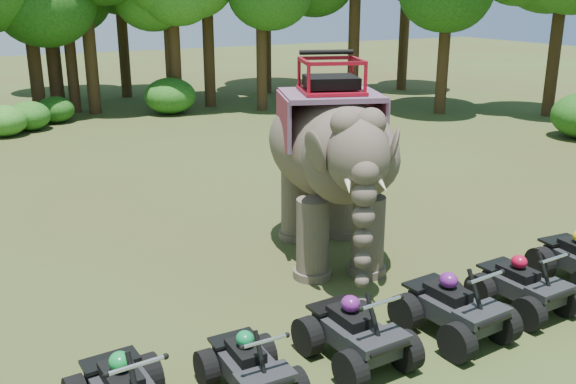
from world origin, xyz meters
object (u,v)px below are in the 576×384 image
atv_4 (524,278)px  atv_1 (249,359)px  atv_2 (356,324)px  atv_3 (455,299)px  elephant (331,159)px

atv_4 → atv_1: bearing=177.0°
atv_2 → atv_4: 3.68m
atv_4 → atv_2: bearing=176.8°
atv_1 → atv_4: atv_4 is taller
atv_1 → atv_2: atv_2 is taller
atv_3 → atv_4: size_ratio=1.07×
elephant → atv_2: bearing=-96.4°
elephant → atv_1: bearing=-114.2°
atv_2 → atv_3: atv_3 is taller
atv_1 → atv_3: bearing=-1.3°
elephant → atv_1: (-3.76, -3.89, -1.61)m
atv_2 → atv_1: bearing=177.4°
atv_1 → atv_4: (5.52, -0.01, 0.04)m
elephant → atv_3: elephant is taller
atv_2 → atv_4: atv_2 is taller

